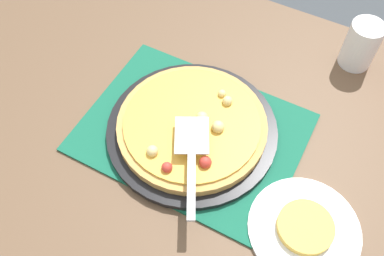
% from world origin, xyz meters
% --- Properties ---
extents(ground_plane, '(8.00, 8.00, 0.00)m').
position_xyz_m(ground_plane, '(0.00, 0.00, 0.00)').
color(ground_plane, '#3D4247').
extents(dining_table, '(1.40, 1.00, 0.75)m').
position_xyz_m(dining_table, '(0.00, 0.00, 0.64)').
color(dining_table, brown).
rests_on(dining_table, ground_plane).
extents(placemat, '(0.48, 0.36, 0.01)m').
position_xyz_m(placemat, '(0.00, 0.00, 0.75)').
color(placemat, '#145B42').
rests_on(placemat, dining_table).
extents(pizza_pan, '(0.38, 0.38, 0.01)m').
position_xyz_m(pizza_pan, '(0.00, 0.00, 0.76)').
color(pizza_pan, black).
rests_on(pizza_pan, placemat).
extents(pizza, '(0.33, 0.33, 0.05)m').
position_xyz_m(pizza, '(-0.00, 0.00, 0.78)').
color(pizza, tan).
rests_on(pizza, pizza_pan).
extents(plate_near_left, '(0.22, 0.22, 0.01)m').
position_xyz_m(plate_near_left, '(-0.30, 0.10, 0.76)').
color(plate_near_left, white).
rests_on(plate_near_left, dining_table).
extents(served_slice_left, '(0.11, 0.11, 0.02)m').
position_xyz_m(served_slice_left, '(-0.30, 0.10, 0.77)').
color(served_slice_left, '#EAB747').
rests_on(served_slice_left, plate_near_left).
extents(cup_near, '(0.08, 0.08, 0.12)m').
position_xyz_m(cup_near, '(-0.26, -0.38, 0.81)').
color(cup_near, white).
rests_on(cup_near, dining_table).
extents(pizza_server, '(0.14, 0.22, 0.01)m').
position_xyz_m(pizza_server, '(-0.05, 0.09, 0.82)').
color(pizza_server, silver).
rests_on(pizza_server, pizza).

